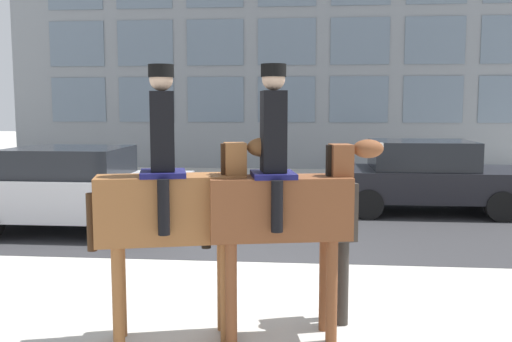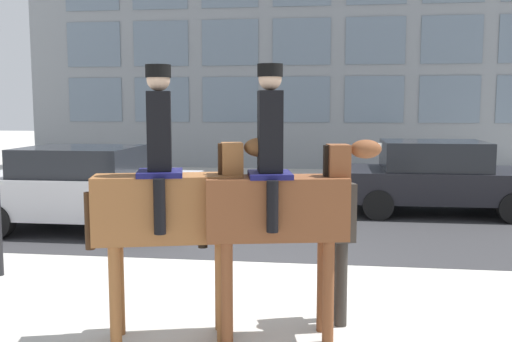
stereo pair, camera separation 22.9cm
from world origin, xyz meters
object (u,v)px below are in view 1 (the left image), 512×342
object	(u,v)px
street_car_near_lane	(75,188)
mounted_horse_lead	(174,201)
mounted_horse_companion	(283,200)
pedestrian_bystander	(339,229)
street_car_far_lane	(424,176)

from	to	relation	value
street_car_near_lane	mounted_horse_lead	bearing A→B (deg)	-57.22
mounted_horse_lead	street_car_near_lane	world-z (taller)	mounted_horse_lead
mounted_horse_lead	mounted_horse_companion	xyz separation A→B (m)	(1.04, 0.12, 0.01)
mounted_horse_lead	street_car_near_lane	xyz separation A→B (m)	(-2.94, 4.56, -0.59)
mounted_horse_lead	pedestrian_bystander	world-z (taller)	mounted_horse_lead
mounted_horse_companion	street_car_far_lane	world-z (taller)	mounted_horse_companion
mounted_horse_companion	mounted_horse_lead	bearing A→B (deg)	175.09
street_car_far_lane	street_car_near_lane	bearing A→B (deg)	-159.43
mounted_horse_companion	street_car_near_lane	world-z (taller)	mounted_horse_companion
pedestrian_bystander	street_car_near_lane	distance (m)	6.03
pedestrian_bystander	street_car_far_lane	xyz separation A→B (m)	(2.13, 6.47, -0.22)
mounted_horse_companion	pedestrian_bystander	size ratio (longest dim) A/B	1.57
pedestrian_bystander	street_car_far_lane	bearing A→B (deg)	-128.71
street_car_far_lane	mounted_horse_lead	bearing A→B (deg)	-117.87
pedestrian_bystander	street_car_near_lane	bearing A→B (deg)	-61.63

